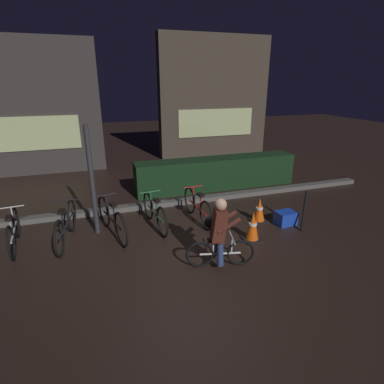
{
  "coord_description": "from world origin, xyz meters",
  "views": [
    {
      "loc": [
        -1.63,
        -4.9,
        3.0
      ],
      "look_at": [
        0.2,
        0.6,
        0.9
      ],
      "focal_mm": 28.61,
      "sensor_mm": 36.0,
      "label": 1
    }
  ],
  "objects": [
    {
      "name": "parked_bike_leftmost",
      "position": [
        -3.21,
        1.09,
        0.33
      ],
      "size": [
        0.46,
        1.59,
        0.73
      ],
      "rotation": [
        0.0,
        0.0,
        1.67
      ],
      "color": "black",
      "rests_on": "ground"
    },
    {
      "name": "blue_crate",
      "position": [
        2.29,
        0.3,
        0.15
      ],
      "size": [
        0.46,
        0.35,
        0.3
      ],
      "primitive_type": "cube",
      "rotation": [
        0.0,
        0.0,
        0.08
      ],
      "color": "#193DB7",
      "rests_on": "ground"
    },
    {
      "name": "traffic_cone_near",
      "position": [
        1.24,
        -0.1,
        0.29
      ],
      "size": [
        0.36,
        0.36,
        0.61
      ],
      "color": "black",
      "rests_on": "ground"
    },
    {
      "name": "storefront_right",
      "position": [
        3.35,
        7.2,
        2.35
      ],
      "size": [
        4.6,
        0.54,
        4.73
      ],
      "color": "#42382D",
      "rests_on": "ground"
    },
    {
      "name": "parked_bike_center_right",
      "position": [
        -0.48,
        1.08,
        0.34
      ],
      "size": [
        0.46,
        1.6,
        0.74
      ],
      "rotation": [
        0.0,
        0.0,
        1.68
      ],
      "color": "black",
      "rests_on": "ground"
    },
    {
      "name": "street_post",
      "position": [
        -1.7,
        1.2,
        1.12
      ],
      "size": [
        0.1,
        0.1,
        2.25
      ],
      "primitive_type": "cylinder",
      "color": "#2D2D33",
      "rests_on": "ground"
    },
    {
      "name": "hedge_row",
      "position": [
        1.8,
        3.1,
        0.45
      ],
      "size": [
        4.8,
        0.7,
        0.91
      ],
      "primitive_type": "cube",
      "color": "black",
      "rests_on": "ground"
    },
    {
      "name": "parked_bike_left_mid",
      "position": [
        -2.27,
        0.99,
        0.36
      ],
      "size": [
        0.46,
        1.7,
        0.79
      ],
      "rotation": [
        0.0,
        0.0,
        1.41
      ],
      "color": "black",
      "rests_on": "ground"
    },
    {
      "name": "parked_bike_right_mid",
      "position": [
        0.5,
        1.1,
        0.34
      ],
      "size": [
        0.46,
        1.61,
        0.74
      ],
      "rotation": [
        0.0,
        0.0,
        1.63
      ],
      "color": "black",
      "rests_on": "ground"
    },
    {
      "name": "storefront_left",
      "position": [
        -3.71,
        6.5,
        2.16
      ],
      "size": [
        5.03,
        0.54,
        4.35
      ],
      "color": "#383330",
      "rests_on": "ground"
    },
    {
      "name": "sidewalk_curb",
      "position": [
        0.0,
        2.2,
        0.06
      ],
      "size": [
        12.0,
        0.24,
        0.12
      ],
      "primitive_type": "cube",
      "color": "#56544F",
      "rests_on": "ground"
    },
    {
      "name": "parked_bike_center_left",
      "position": [
        -1.4,
        0.97,
        0.36
      ],
      "size": [
        0.53,
        1.71,
        0.81
      ],
      "rotation": [
        0.0,
        0.0,
        1.82
      ],
      "color": "black",
      "rests_on": "ground"
    },
    {
      "name": "traffic_cone_far",
      "position": [
        1.8,
        0.62,
        0.27
      ],
      "size": [
        0.36,
        0.36,
        0.56
      ],
      "color": "black",
      "rests_on": "ground"
    },
    {
      "name": "closed_umbrella",
      "position": [
        2.55,
        0.05,
        0.39
      ],
      "size": [
        0.32,
        0.36,
        0.78
      ],
      "primitive_type": "cylinder",
      "rotation": [
        0.0,
        0.46,
        0.86
      ],
      "color": "black",
      "rests_on": "ground"
    },
    {
      "name": "ground_plane",
      "position": [
        0.0,
        0.0,
        0.0
      ],
      "size": [
        40.0,
        40.0,
        0.0
      ],
      "primitive_type": "plane",
      "color": "black"
    },
    {
      "name": "cyclist",
      "position": [
        0.24,
        -0.72,
        0.63
      ],
      "size": [
        1.16,
        0.61,
        1.25
      ],
      "rotation": [
        0.0,
        0.0,
        -0.24
      ],
      "color": "black",
      "rests_on": "ground"
    }
  ]
}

